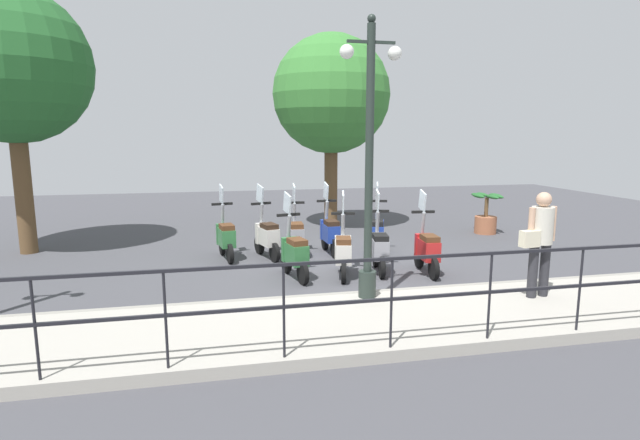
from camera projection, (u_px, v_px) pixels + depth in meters
ground_plane at (347, 265)px, 9.95m from camera, size 28.00×28.00×0.00m
promenade_walkway at (406, 317)px, 6.90m from camera, size 2.20×20.00×0.15m
fence_railing at (442, 282)px, 5.75m from camera, size 0.04×16.03×1.07m
lamp_post_near at (369, 179)px, 7.24m from camera, size 0.26×0.90×4.06m
pedestrian_with_bag at (540, 236)px, 7.39m from camera, size 0.36×0.64×1.59m
tree_large at (11, 67)px, 10.33m from camera, size 3.23×3.23×5.61m
tree_distant at (331, 95)px, 13.36m from camera, size 3.16×3.16×5.22m
potted_palm at (486, 217)px, 13.10m from camera, size 1.06×0.66×1.05m
scooter_near_0 at (427, 248)px, 9.26m from camera, size 1.23×0.44×1.54m
scooter_near_1 at (379, 247)px, 9.35m from camera, size 1.22×0.48×1.54m
scooter_near_2 at (343, 251)px, 9.06m from camera, size 1.22×0.51×1.54m
scooter_near_3 at (294, 252)px, 8.95m from camera, size 1.22×0.49×1.54m
scooter_far_0 at (377, 232)px, 10.81m from camera, size 1.20×0.55×1.54m
scooter_far_1 at (330, 232)px, 10.85m from camera, size 1.23×0.44×1.54m
scooter_far_2 at (296, 235)px, 10.53m from camera, size 1.23×0.44×1.54m
scooter_far_3 at (267, 236)px, 10.45m from camera, size 1.20×0.54×1.54m
scooter_far_4 at (226, 236)px, 10.36m from camera, size 1.23×0.47×1.54m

